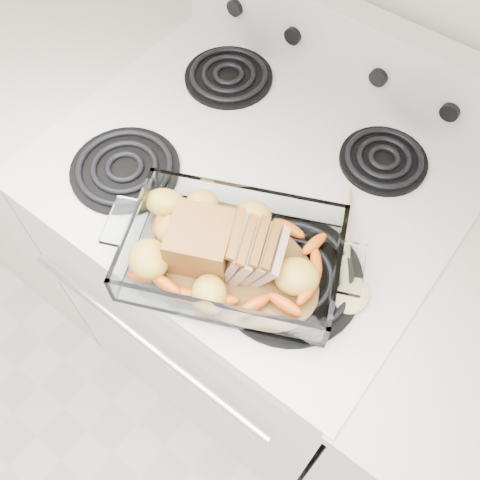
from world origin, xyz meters
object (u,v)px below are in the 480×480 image
Objects in this scene: baking_dish at (233,257)px; pork_roast at (220,240)px; counter_left at (78,160)px; electric_range at (251,275)px.

pork_roast reaches higher than baking_dish.
counter_left is 0.93m from baking_dish.
electric_range is 3.19× the size of baking_dish.
pork_roast is (0.07, -0.20, 0.51)m from electric_range.
baking_dish is at bearing -14.41° from counter_left.
electric_range is at bearing 92.48° from baking_dish.
counter_left is at bearing 141.35° from baking_dish.
counter_left is 0.93m from pork_roast.
counter_left is 2.66× the size of baking_dish.
electric_range reaches higher than baking_dish.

